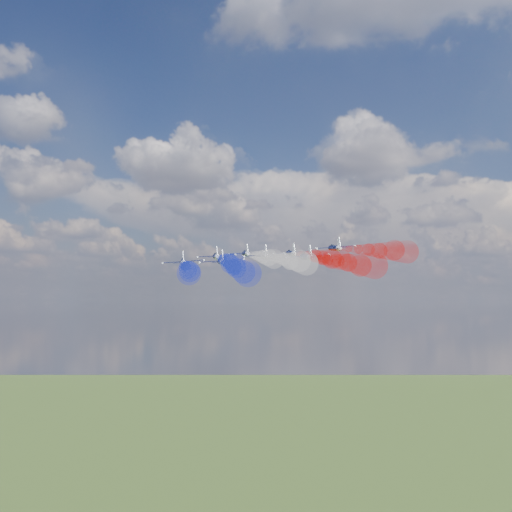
% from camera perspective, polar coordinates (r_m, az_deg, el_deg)
% --- Properties ---
extents(jet_lead, '(14.71, 15.79, 5.22)m').
position_cam_1_polar(jet_lead, '(163.88, -0.95, 0.22)').
color(jet_lead, black).
extents(trail_lead, '(24.16, 36.97, 8.30)m').
position_cam_1_polar(trail_lead, '(138.57, 0.32, -0.02)').
color(trail_lead, white).
extents(jet_inner_left, '(14.71, 15.79, 5.22)m').
position_cam_1_polar(jet_inner_left, '(151.64, -3.73, -0.06)').
color(jet_inner_left, black).
extents(trail_inner_left, '(24.16, 36.97, 8.30)m').
position_cam_1_polar(trail_inner_left, '(126.19, -2.90, -0.37)').
color(trail_inner_left, '#1B2AE8').
extents(jet_inner_right, '(14.71, 15.79, 5.22)m').
position_cam_1_polar(jet_inner_right, '(153.97, 3.28, 0.24)').
color(jet_inner_right, black).
extents(trail_inner_right, '(24.16, 36.97, 8.30)m').
position_cam_1_polar(trail_inner_right, '(129.01, 5.47, -0.02)').
color(trail_inner_right, red).
extents(jet_outer_left, '(14.71, 15.79, 5.22)m').
position_cam_1_polar(jet_outer_left, '(142.18, -6.77, -0.60)').
color(jet_outer_left, black).
extents(trail_outer_left, '(24.16, 36.97, 8.30)m').
position_cam_1_polar(trail_outer_left, '(116.67, -6.53, -1.06)').
color(trail_outer_left, '#1B2AE8').
extents(jet_center_third, '(14.71, 15.79, 5.22)m').
position_cam_1_polar(jet_center_third, '(142.03, 0.72, 0.01)').
color(jet_center_third, black).
extents(trail_center_third, '(24.16, 36.97, 8.30)m').
position_cam_1_polar(trail_center_third, '(116.85, 2.58, -0.32)').
color(trail_center_third, white).
extents(jet_outer_right, '(14.71, 15.79, 5.22)m').
position_cam_1_polar(jet_outer_right, '(147.13, 7.33, 0.73)').
color(jet_outer_right, black).
extents(trail_outer_right, '(24.16, 36.97, 8.30)m').
position_cam_1_polar(trail_outer_right, '(122.67, 10.46, 0.56)').
color(trail_outer_right, red).
extents(jet_rear_left, '(14.71, 15.79, 5.22)m').
position_cam_1_polar(jet_rear_left, '(130.23, -3.23, -0.54)').
color(jet_rear_left, black).
extents(trail_rear_left, '(24.16, 36.97, 8.30)m').
position_cam_1_polar(trail_rear_left, '(104.82, -2.11, -1.03)').
color(trail_rear_left, '#1B2AE8').
extents(jet_rear_right, '(14.71, 15.79, 5.22)m').
position_cam_1_polar(jet_rear_right, '(133.78, 4.70, -0.09)').
color(jet_rear_right, black).
extents(trail_rear_right, '(24.16, 36.97, 8.30)m').
position_cam_1_polar(trail_rear_right, '(109.01, 7.62, -0.47)').
color(trail_rear_right, red).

